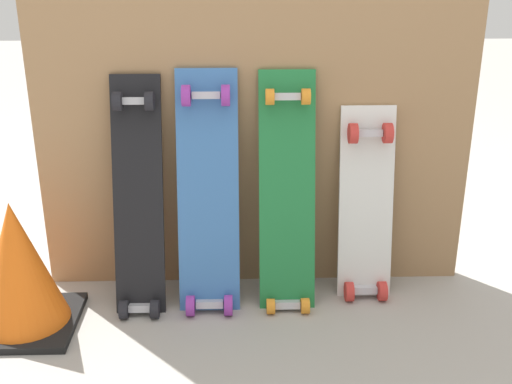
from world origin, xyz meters
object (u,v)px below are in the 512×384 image
skateboard_black (138,206)px  skateboard_green (287,202)px  skateboard_white (366,212)px  traffic_cone (18,267)px  skateboard_blue (208,201)px

skateboard_black → skateboard_green: size_ratio=0.98×
skateboard_green → skateboard_white: 0.29m
skateboard_white → traffic_cone: 1.17m
skateboard_black → skateboard_white: skateboard_black is taller
traffic_cone → skateboard_blue: bearing=15.4°
skateboard_green → skateboard_white: skateboard_green is taller
skateboard_black → traffic_cone: size_ratio=1.93×
skateboard_white → skateboard_blue: bearing=-175.7°
skateboard_black → traffic_cone: skateboard_black is taller
skateboard_blue → skateboard_white: size_ratio=1.18×
skateboard_blue → skateboard_white: (0.55, 0.04, -0.06)m
skateboard_green → skateboard_black: bearing=-178.8°
skateboard_black → skateboard_blue: (0.23, 0.01, 0.01)m
skateboard_blue → traffic_cone: bearing=-164.6°
skateboard_black → skateboard_white: size_ratio=1.16×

